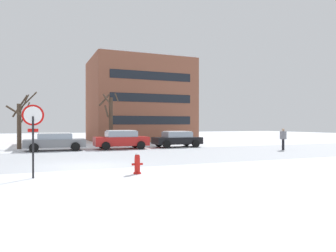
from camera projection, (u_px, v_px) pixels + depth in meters
The scene contains 11 objects.
ground_plane at pixel (88, 167), 14.69m from camera, with size 120.00×120.00×0.00m, color white.
road_surface at pixel (78, 158), 18.26m from camera, with size 80.00×9.74×0.00m.
stop_sign at pixel (33, 127), 11.50m from camera, with size 0.76×0.12×2.67m.
fire_hydrant at pixel (137, 163), 12.57m from camera, with size 0.44×0.30×0.82m.
parked_car_gray at pixel (55, 141), 23.57m from camera, with size 4.36×2.17×1.31m.
parked_car_red at pixel (121, 139), 25.22m from camera, with size 4.24×2.18×1.48m.
parked_car_black at pixel (177, 139), 27.31m from camera, with size 4.09×2.25×1.36m.
pedestrian_crossing at pixel (283, 137), 24.16m from camera, with size 0.38×0.46×1.64m.
tree_far_right at pixel (20, 121), 25.09m from camera, with size 2.22×2.26×4.56m.
tree_far_mid at pixel (110, 119), 27.61m from camera, with size 1.78×1.77×4.67m.
building_far_right at pixel (139, 100), 38.26m from camera, with size 11.37×9.02×9.63m.
Camera 1 is at (-2.18, -14.98, 1.96)m, focal length 34.12 mm.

